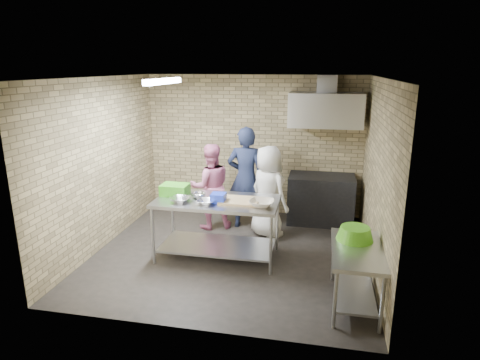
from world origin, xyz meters
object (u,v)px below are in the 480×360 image
Objects in this scene: prep_table at (217,228)px; blue_tub at (218,198)px; stove at (321,199)px; woman_white at (268,192)px; green_basin at (355,233)px; man_navy at (246,178)px; woman_pink at (210,187)px; green_crate at (175,190)px; side_counter at (355,276)px; bottle_green at (351,114)px; bottle_red at (328,113)px.

blue_tub is at bearing -63.43° from prep_table.
woman_white reaches higher than stove.
blue_tub is 0.13× the size of woman_white.
man_navy is at bearing 131.47° from green_basin.
woman_pink is at bearing 12.97° from man_navy.
woman_white reaches higher than woman_pink.
man_navy reaches higher than blue_tub.
blue_tub is at bearing 86.57° from woman_pink.
green_crate is 0.26× the size of woman_white.
stove reaches higher than side_counter.
side_counter is 2.92m from man_navy.
prep_table is at bearing 86.01° from woman_pink.
bottle_green is at bearing 35.63° from green_crate.
side_counter is 0.52m from green_basin.
man_navy is at bearing 83.92° from blue_tub.
prep_table reaches higher than side_counter.
green_crate reaches higher than prep_table.
woman_white is at bearing 60.85° from blue_tub.
woman_pink is at bearing 109.92° from prep_table.
blue_tub is 2.01m from green_basin.
side_counter is 2.37m from woman_white.
woman_pink is (0.29, 1.02, -0.23)m from green_crate.
blue_tub is 0.45× the size of green_basin.
bottle_red is at bearing 97.90° from green_basin.
green_basin reaches higher than stove.
bottle_red is at bearing 78.23° from stove.
prep_table is at bearing 154.48° from side_counter.
green_basin is at bearing -82.10° from bottle_red.
bottle_red reaches higher than blue_tub.
woman_pink is (-2.00, -0.90, -1.26)m from bottle_red.
woman_pink is (-1.95, -0.66, 0.32)m from stove.
bottle_red is 2.53m from woman_pink.
man_navy reaches higher than side_counter.
woman_pink is at bearing -159.45° from bottle_green.
woman_pink reaches higher than stove.
side_counter is at bearing -82.38° from bottle_red.
prep_table is at bearing -130.37° from stove.
prep_table is 1.26m from woman_pink.
woman_pink reaches higher than green_basin.
bottle_red is (1.58, 2.04, 1.57)m from prep_table.
stove is 5.85× the size of blue_tub.
bottle_green is at bearing 45.85° from prep_table.
man_navy is at bearing 2.61° from woman_white.
green_basin is 0.29× the size of woman_white.
man_navy is at bearing -151.76° from bottle_red.
side_counter is 0.76× the size of woman_white.
woman_pink is 0.97× the size of woman_white.
woman_pink is (-2.38, 1.84, -0.06)m from green_basin.
prep_table is at bearing 116.57° from blue_tub.
blue_tub is (-1.48, -1.90, 0.54)m from stove.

